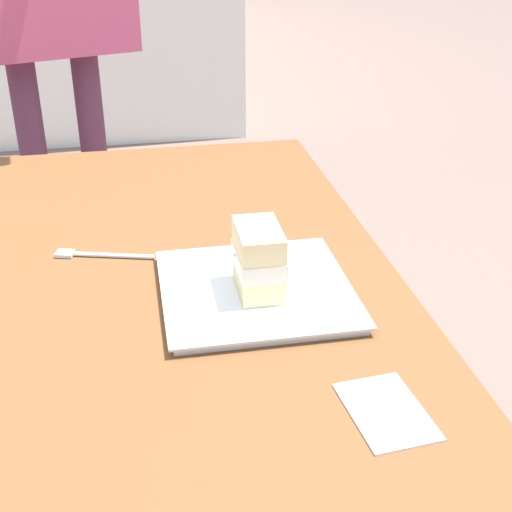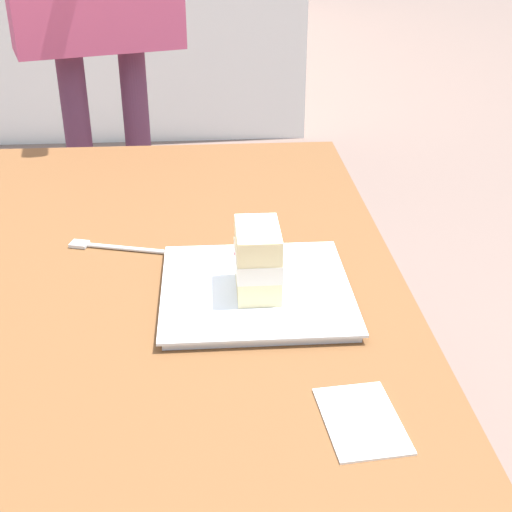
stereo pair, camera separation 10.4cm
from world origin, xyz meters
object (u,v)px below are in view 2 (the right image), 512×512
(dessert_plate, at_px, (256,291))
(dessert_fork, at_px, (110,247))
(paper_napkin, at_px, (362,420))
(patio_table, at_px, (103,313))
(cake_slice, at_px, (258,260))

(dessert_plate, distance_m, dessert_fork, 0.30)
(dessert_plate, relative_size, paper_napkin, 2.11)
(patio_table, height_order, dessert_plate, dessert_plate)
(dessert_fork, bearing_deg, dessert_plate, 54.20)
(dessert_plate, xyz_separation_m, dessert_fork, (-0.17, -0.24, -0.00))
(patio_table, height_order, dessert_fork, dessert_fork)
(cake_slice, bearing_deg, dessert_fork, -127.31)
(dessert_plate, height_order, paper_napkin, dessert_plate)
(dessert_fork, height_order, paper_napkin, dessert_fork)
(cake_slice, distance_m, dessert_fork, 0.31)
(dessert_plate, bearing_deg, cake_slice, 9.92)
(cake_slice, bearing_deg, patio_table, -116.35)
(cake_slice, relative_size, dessert_fork, 0.62)
(dessert_plate, distance_m, cake_slice, 0.06)
(dessert_plate, relative_size, dessert_fork, 1.71)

